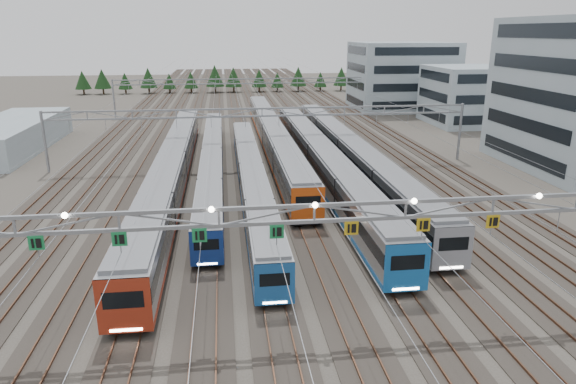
{
  "coord_description": "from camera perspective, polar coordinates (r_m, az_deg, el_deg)",
  "views": [
    {
      "loc": [
        -5.12,
        -28.09,
        17.57
      ],
      "look_at": [
        0.5,
        16.4,
        3.5
      ],
      "focal_mm": 32.0,
      "sensor_mm": 36.0,
      "label": 1
    }
  ],
  "objects": [
    {
      "name": "ground",
      "position": [
        33.53,
        2.74,
        -14.21
      ],
      "size": [
        400.0,
        400.0,
        0.0
      ],
      "primitive_type": "plane",
      "color": "#47423A",
      "rests_on": "ground"
    },
    {
      "name": "track_bed",
      "position": [
        129.2,
        -4.95,
        10.2
      ],
      "size": [
        54.0,
        260.0,
        5.42
      ],
      "color": "#2D2823",
      "rests_on": "ground"
    },
    {
      "name": "train_a",
      "position": [
        61.94,
        -12.67,
        2.75
      ],
      "size": [
        3.19,
        65.1,
        4.16
      ],
      "color": "black",
      "rests_on": "ground"
    },
    {
      "name": "train_b",
      "position": [
        66.48,
        -8.42,
        3.61
      ],
      "size": [
        2.57,
        57.41,
        3.34
      ],
      "color": "black",
      "rests_on": "ground"
    },
    {
      "name": "train_c",
      "position": [
        58.0,
        -4.11,
        1.79
      ],
      "size": [
        2.68,
        52.75,
        3.48
      ],
      "color": "black",
      "rests_on": "ground"
    },
    {
      "name": "train_d",
      "position": [
        79.03,
        -1.73,
        6.27
      ],
      "size": [
        3.15,
        67.27,
        4.11
      ],
      "color": "black",
      "rests_on": "ground"
    },
    {
      "name": "train_e",
      "position": [
        64.6,
        3.6,
        3.74
      ],
      "size": [
        3.19,
        63.37,
        4.16
      ],
      "color": "black",
      "rests_on": "ground"
    },
    {
      "name": "train_f",
      "position": [
        68.76,
        6.78,
        4.44
      ],
      "size": [
        3.09,
        64.51,
        4.03
      ],
      "color": "black",
      "rests_on": "ground"
    },
    {
      "name": "gantry_near",
      "position": [
        30.3,
        2.89,
        -2.84
      ],
      "size": [
        56.36,
        0.61,
        8.08
      ],
      "color": "gray",
      "rests_on": "ground"
    },
    {
      "name": "gantry_mid",
      "position": [
        69.19,
        -2.89,
        8.1
      ],
      "size": [
        56.36,
        0.36,
        8.0
      ],
      "color": "gray",
      "rests_on": "ground"
    },
    {
      "name": "gantry_far",
      "position": [
        113.76,
        -4.69,
        11.72
      ],
      "size": [
        56.36,
        0.36,
        8.0
      ],
      "color": "gray",
      "rests_on": "ground"
    },
    {
      "name": "depot_bldg_mid",
      "position": [
        108.29,
        19.24,
        10.1
      ],
      "size": [
        14.0,
        16.0,
        11.11
      ],
      "primitive_type": "cube",
      "color": "#94AAB1",
      "rests_on": "ground"
    },
    {
      "name": "depot_bldg_north",
      "position": [
        125.61,
        12.49,
        12.47
      ],
      "size": [
        22.0,
        18.0,
        15.22
      ],
      "primitive_type": "cube",
      "color": "#94AAB1",
      "rests_on": "ground"
    },
    {
      "name": "west_shed",
      "position": [
        90.44,
        -28.39,
        5.55
      ],
      "size": [
        10.0,
        30.0,
        4.44
      ],
      "primitive_type": "cube",
      "color": "#94AAB1",
      "rests_on": "ground"
    },
    {
      "name": "treeline",
      "position": [
        158.01,
        -5.78,
        12.49
      ],
      "size": [
        93.8,
        5.6,
        7.02
      ],
      "color": "#332114",
      "rests_on": "ground"
    }
  ]
}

